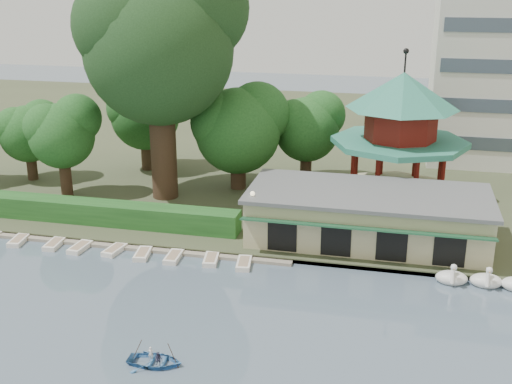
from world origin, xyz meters
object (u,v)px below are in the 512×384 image
(pavilion, at_px, (401,124))
(dock, at_px, (82,241))
(boathouse, at_px, (368,215))
(big_tree, at_px, (161,37))
(rowboat_with_passengers, at_px, (155,357))

(pavilion, bearing_deg, dock, -148.34)
(dock, relative_size, boathouse, 1.83)
(dock, bearing_deg, big_tree, 73.90)
(boathouse, distance_m, pavilion, 11.43)
(pavilion, distance_m, big_tree, 22.45)
(dock, bearing_deg, boathouse, 12.24)
(dock, height_order, pavilion, pavilion)
(big_tree, bearing_deg, rowboat_with_passengers, -71.19)
(big_tree, bearing_deg, dock, -106.10)
(big_tree, bearing_deg, boathouse, -18.34)
(boathouse, height_order, pavilion, pavilion)
(dock, relative_size, big_tree, 1.55)
(dock, height_order, boathouse, boathouse)
(dock, distance_m, pavilion, 29.14)
(dock, xyz_separation_m, rowboat_with_passengers, (11.89, -14.55, 0.32))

